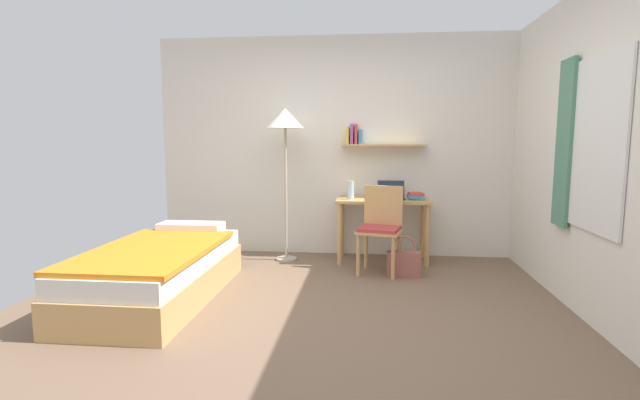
{
  "coord_description": "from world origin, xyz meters",
  "views": [
    {
      "loc": [
        0.34,
        -3.58,
        1.38
      ],
      "look_at": [
        -0.09,
        0.51,
        0.85
      ],
      "focal_mm": 26.11,
      "sensor_mm": 36.0,
      "label": 1
    }
  ],
  "objects_px": {
    "desk_chair": "(381,225)",
    "bed": "(160,271)",
    "book_stack": "(416,196)",
    "water_bottle": "(351,190)",
    "desk": "(383,211)",
    "standing_lamp": "(285,126)",
    "handbag": "(404,263)",
    "laptop": "(391,194)"
  },
  "relations": [
    {
      "from": "standing_lamp",
      "to": "laptop",
      "type": "xyz_separation_m",
      "value": [
        1.19,
        0.11,
        -0.77
      ]
    },
    {
      "from": "bed",
      "to": "water_bottle",
      "type": "height_order",
      "value": "water_bottle"
    },
    {
      "from": "bed",
      "to": "standing_lamp",
      "type": "relative_size",
      "value": 1.11
    },
    {
      "from": "bed",
      "to": "water_bottle",
      "type": "bearing_deg",
      "value": 41.7
    },
    {
      "from": "book_stack",
      "to": "water_bottle",
      "type": "bearing_deg",
      "value": -175.82
    },
    {
      "from": "water_bottle",
      "to": "handbag",
      "type": "bearing_deg",
      "value": -44.49
    },
    {
      "from": "bed",
      "to": "book_stack",
      "type": "relative_size",
      "value": 8.29
    },
    {
      "from": "laptop",
      "to": "book_stack",
      "type": "distance_m",
      "value": 0.28
    },
    {
      "from": "desk",
      "to": "laptop",
      "type": "relative_size",
      "value": 3.39
    },
    {
      "from": "bed",
      "to": "water_bottle",
      "type": "relative_size",
      "value": 9.19
    },
    {
      "from": "water_bottle",
      "to": "book_stack",
      "type": "distance_m",
      "value": 0.73
    },
    {
      "from": "laptop",
      "to": "water_bottle",
      "type": "distance_m",
      "value": 0.47
    },
    {
      "from": "desk_chair",
      "to": "book_stack",
      "type": "height_order",
      "value": "desk_chair"
    },
    {
      "from": "book_stack",
      "to": "laptop",
      "type": "bearing_deg",
      "value": 171.86
    },
    {
      "from": "bed",
      "to": "water_bottle",
      "type": "xyz_separation_m",
      "value": [
        1.61,
        1.43,
        0.58
      ]
    },
    {
      "from": "water_bottle",
      "to": "desk_chair",
      "type": "bearing_deg",
      "value": -51.69
    },
    {
      "from": "bed",
      "to": "laptop",
      "type": "xyz_separation_m",
      "value": [
        2.06,
        1.53,
        0.53
      ]
    },
    {
      "from": "desk_chair",
      "to": "bed",
      "type": "bearing_deg",
      "value": -152.37
    },
    {
      "from": "handbag",
      "to": "desk",
      "type": "bearing_deg",
      "value": 107.84
    },
    {
      "from": "desk",
      "to": "standing_lamp",
      "type": "bearing_deg",
      "value": -175.8
    },
    {
      "from": "desk",
      "to": "desk_chair",
      "type": "height_order",
      "value": "desk_chair"
    },
    {
      "from": "bed",
      "to": "water_bottle",
      "type": "distance_m",
      "value": 2.23
    },
    {
      "from": "handbag",
      "to": "water_bottle",
      "type": "bearing_deg",
      "value": 135.51
    },
    {
      "from": "standing_lamp",
      "to": "handbag",
      "type": "relative_size",
      "value": 4.11
    },
    {
      "from": "desk_chair",
      "to": "handbag",
      "type": "xyz_separation_m",
      "value": [
        0.23,
        -0.14,
        -0.36
      ]
    },
    {
      "from": "water_bottle",
      "to": "standing_lamp",
      "type": "bearing_deg",
      "value": -178.67
    },
    {
      "from": "desk_chair",
      "to": "water_bottle",
      "type": "bearing_deg",
      "value": 128.31
    },
    {
      "from": "bed",
      "to": "desk_chair",
      "type": "relative_size",
      "value": 2.13
    },
    {
      "from": "laptop",
      "to": "book_stack",
      "type": "relative_size",
      "value": 1.33
    },
    {
      "from": "standing_lamp",
      "to": "desk",
      "type": "bearing_deg",
      "value": 4.2
    },
    {
      "from": "standing_lamp",
      "to": "book_stack",
      "type": "bearing_deg",
      "value": 2.74
    },
    {
      "from": "desk",
      "to": "desk_chair",
      "type": "relative_size",
      "value": 1.16
    },
    {
      "from": "standing_lamp",
      "to": "water_bottle",
      "type": "relative_size",
      "value": 8.25
    },
    {
      "from": "bed",
      "to": "desk",
      "type": "height_order",
      "value": "desk"
    },
    {
      "from": "desk_chair",
      "to": "standing_lamp",
      "type": "xyz_separation_m",
      "value": [
        -1.07,
        0.4,
        1.04
      ]
    },
    {
      "from": "desk",
      "to": "water_bottle",
      "type": "height_order",
      "value": "water_bottle"
    },
    {
      "from": "desk_chair",
      "to": "water_bottle",
      "type": "relative_size",
      "value": 4.31
    },
    {
      "from": "handbag",
      "to": "standing_lamp",
      "type": "bearing_deg",
      "value": 157.63
    },
    {
      "from": "book_stack",
      "to": "desk_chair",
      "type": "bearing_deg",
      "value": -130.07
    },
    {
      "from": "desk",
      "to": "standing_lamp",
      "type": "height_order",
      "value": "standing_lamp"
    },
    {
      "from": "standing_lamp",
      "to": "water_bottle",
      "type": "bearing_deg",
      "value": 1.33
    },
    {
      "from": "laptop",
      "to": "desk_chair",
      "type": "bearing_deg",
      "value": -103.53
    }
  ]
}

